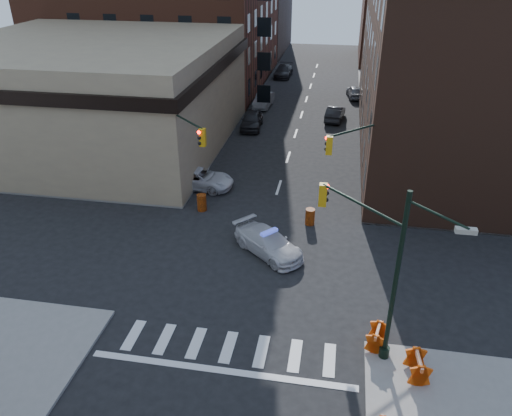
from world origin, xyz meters
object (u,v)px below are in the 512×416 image
at_px(parked_car_enear, 335,113).
at_px(barricade_se_a, 377,337).
at_px(pickup, 199,178).
at_px(barricade_nw_a, 160,183).
at_px(parked_car_wnear, 252,120).
at_px(barrel_bank, 202,202).
at_px(police_car, 268,243).
at_px(barrel_road, 310,217).
at_px(pedestrian_a, 152,182).
at_px(parked_car_wfar, 264,100).
at_px(pedestrian_b, 93,184).

bearing_deg(parked_car_enear, barricade_se_a, 101.98).
xyz_separation_m(pickup, barricade_nw_a, (-2.67, -1.04, -0.08)).
distance_m(parked_car_wnear, barrel_bank, 17.29).
bearing_deg(parked_car_wnear, police_car, -80.77).
bearing_deg(barrel_road, barricade_nw_a, 164.72).
bearing_deg(barrel_bank, parked_car_wnear, 89.22).
xyz_separation_m(pickup, pedestrian_a, (-3.02, -1.62, 0.24)).
distance_m(police_car, pedestrian_a, 11.31).
bearing_deg(barricade_nw_a, parked_car_wfar, 93.95).
relative_size(police_car, pickup, 0.94).
distance_m(parked_car_enear, barricade_nw_a, 22.28).
xyz_separation_m(barrel_bank, barricade_nw_a, (-3.82, 2.40, 0.06)).
bearing_deg(barrel_bank, parked_car_enear, 68.96).
bearing_deg(parked_car_wfar, barricade_nw_a, -97.24).
bearing_deg(parked_car_wnear, barrel_bank, -94.49).
bearing_deg(barricade_se_a, parked_car_enear, 18.15).
relative_size(pedestrian_b, barricade_nw_a, 1.51).
distance_m(parked_car_enear, pedestrian_b, 26.28).
bearing_deg(barricade_nw_a, pedestrian_a, -106.86).
height_order(police_car, parked_car_wfar, parked_car_wfar).
bearing_deg(parked_car_wnear, parked_car_enear, 22.58).
bearing_deg(parked_car_wnear, pedestrian_b, -119.71).
relative_size(parked_car_wnear, parked_car_wfar, 1.05).
bearing_deg(barrel_road, police_car, -119.00).
height_order(police_car, barricade_nw_a, police_car).
xyz_separation_m(parked_car_enear, pedestrian_b, (-16.13, -20.75, 0.39)).
height_order(police_car, parked_car_enear, parked_car_enear).
bearing_deg(barricade_se_a, police_car, 53.71).
relative_size(pickup, barrel_road, 4.76).
bearing_deg(pedestrian_a, pedestrian_b, -160.53).
xyz_separation_m(pedestrian_b, barrel_road, (15.32, -1.10, -0.57)).
height_order(police_car, pedestrian_a, pedestrian_a).
distance_m(parked_car_wnear, barrel_road, 19.29).
bearing_deg(barrel_road, pedestrian_b, 175.91).
bearing_deg(barricade_nw_a, police_car, -22.94).
xyz_separation_m(pedestrian_a, pedestrian_b, (-3.81, -1.37, 0.17)).
height_order(parked_car_wnear, pedestrian_a, pedestrian_a).
height_order(pedestrian_a, barrel_road, pedestrian_a).
bearing_deg(police_car, pedestrian_b, 110.58).
distance_m(police_car, pedestrian_b, 14.10).
bearing_deg(barricade_se_a, pedestrian_b, 71.33).
distance_m(parked_car_wfar, pedestrian_a, 23.22).
relative_size(parked_car_enear, pedestrian_b, 2.28).
bearing_deg(parked_car_enear, police_car, 90.24).
bearing_deg(barricade_nw_a, barrel_road, -1.04).
xyz_separation_m(parked_car_wnear, pedestrian_a, (-4.40, -15.46, 0.13)).
distance_m(police_car, barricade_nw_a, 11.35).
relative_size(pickup, parked_car_wfar, 1.12).
bearing_deg(barrel_bank, police_car, -40.46).
xyz_separation_m(parked_car_wfar, barrel_bank, (-0.22, -24.62, -0.18)).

